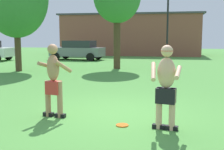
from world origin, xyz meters
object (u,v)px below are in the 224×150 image
(frisbee, at_px, (122,125))
(car_gray_far_end, at_px, (78,50))
(player_with_cap, at_px, (166,83))
(player_in_red, at_px, (54,79))
(lamp_post, at_px, (168,16))

(frisbee, relative_size, car_gray_far_end, 0.06)
(player_with_cap, distance_m, frisbee, 1.33)
(player_in_red, height_order, car_gray_far_end, player_in_red)
(player_with_cap, height_order, player_in_red, player_with_cap)
(car_gray_far_end, bearing_deg, lamp_post, -28.81)
(player_with_cap, bearing_deg, player_in_red, 169.81)
(player_with_cap, height_order, lamp_post, lamp_post)
(car_gray_far_end, bearing_deg, frisbee, -69.29)
(frisbee, xyz_separation_m, lamp_post, (0.85, 12.84, 3.17))
(player_with_cap, bearing_deg, lamp_post, 90.25)
(player_with_cap, xyz_separation_m, player_in_red, (-2.62, 0.47, -0.05))
(player_with_cap, xyz_separation_m, frisbee, (-0.91, 0.07, -0.96))
(player_in_red, distance_m, lamp_post, 12.90)
(car_gray_far_end, bearing_deg, player_with_cap, -66.71)
(player_in_red, bearing_deg, car_gray_far_end, 105.80)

